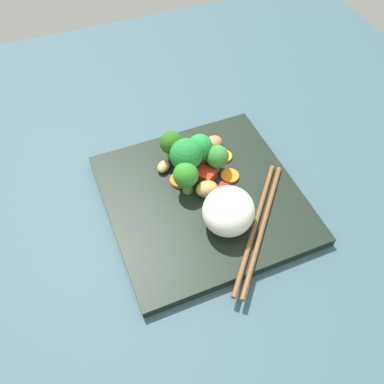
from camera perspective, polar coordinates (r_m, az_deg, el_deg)
The scene contains 20 objects.
ground_plane at distance 64.21cm, azimuth 1.46°, elevation -1.86°, with size 110.00×110.00×2.00cm, color #385561.
square_plate at distance 62.78cm, azimuth 1.50°, elevation -0.91°, with size 28.26×28.26×1.54cm, color black.
rice_mound at distance 57.24cm, azimuth 5.05°, elevation -2.62°, with size 7.87×7.29×5.62cm, color white.
broccoli_floret_0 at distance 61.90cm, azimuth -0.80°, elevation 5.10°, with size 4.98×4.98×6.75cm.
broccoli_floret_1 at distance 60.32cm, azimuth -0.85°, elevation 2.22°, with size 3.79×3.79×5.37cm.
broccoli_floret_2 at distance 64.76cm, azimuth -2.83°, elevation 6.62°, with size 3.65×3.65×5.46cm.
broccoli_floret_3 at distance 63.32cm, azimuth 3.49°, elevation 4.84°, with size 3.56×3.56×4.87cm.
broccoli_floret_4 at distance 63.49cm, azimuth 1.09°, elevation 6.15°, with size 3.97×3.97×5.95cm.
carrot_slice_0 at distance 67.24cm, azimuth 4.44°, elevation 4.93°, with size 2.58×2.58×0.41cm, color orange.
carrot_slice_1 at distance 64.51cm, azimuth 5.24°, elevation 2.21°, with size 2.79×2.79×0.48cm, color orange.
carrot_slice_2 at distance 63.69cm, azimuth -1.77°, elevation 1.65°, with size 2.91×2.91×0.56cm, color orange.
carrot_slice_3 at distance 67.05cm, azimuth 2.59°, elevation 5.12°, with size 3.11×3.11×0.78cm, color orange.
pepper_chunk_0 at distance 66.36cm, azimuth -0.76°, elevation 4.89°, with size 2.10×2.25×1.34cm, color red.
pepper_chunk_1 at distance 63.66cm, azimuth 1.85°, elevation 2.34°, with size 2.78×2.36×1.59cm, color red.
pepper_chunk_2 at distance 61.78cm, azimuth 4.19°, elevation 0.09°, with size 2.23×1.61×1.60cm, color red.
chicken_piece_0 at distance 68.32cm, azimuth 2.98°, elevation 6.84°, with size 3.05×2.59×1.80cm, color #AE7F4F.
chicken_piece_1 at distance 67.53cm, azimuth 1.04°, elevation 6.21°, with size 2.86×2.57×1.78cm, color tan.
chicken_piece_2 at distance 61.06cm, azimuth 2.27°, elevation 0.06°, with size 3.34×2.64×2.52cm, color tan.
chicken_piece_3 at distance 65.07cm, azimuth -3.95°, elevation 3.53°, with size 2.49×1.79×1.40cm, color tan.
chopstick_pair at distance 59.33cm, azimuth 9.21°, elevation -4.63°, with size 16.18×18.85×0.71cm.
Camera 1 is at (15.09, 34.65, 50.90)cm, focal length 38.70 mm.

